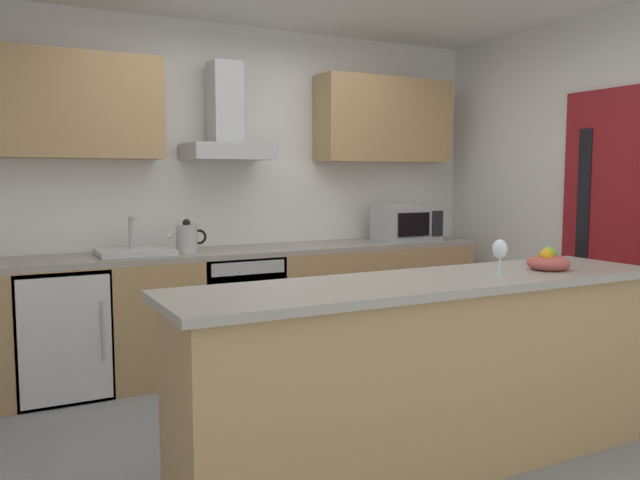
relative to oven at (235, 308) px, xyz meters
name	(u,v)px	position (x,y,z in m)	size (l,w,h in m)	color
ground	(348,430)	(0.17, -1.39, -0.47)	(5.27, 4.48, 0.02)	gray
wall_back	(236,194)	(0.17, 0.41, 0.84)	(5.27, 0.12, 2.60)	white
wall_right	(617,196)	(2.37, -1.39, 0.84)	(0.12, 4.48, 2.60)	white
backsplash_tile	(239,203)	(0.17, 0.33, 0.77)	(3.63, 0.02, 0.66)	white
counter_back	(255,307)	(0.17, 0.03, -0.01)	(3.76, 0.60, 0.90)	tan
counter_island	(428,374)	(0.26, -2.01, 0.02)	(2.59, 0.64, 0.95)	tan
upper_cabinets	(246,114)	(0.17, 0.18, 1.45)	(3.71, 0.32, 0.70)	tan
side_door	(612,235)	(2.29, -1.43, 0.57)	(0.08, 0.85, 2.05)	maroon
oven	(235,308)	(0.00, 0.00, 0.00)	(0.60, 0.62, 0.80)	slate
refrigerator	(61,331)	(-1.21, 0.00, -0.03)	(0.58, 0.60, 0.85)	white
microwave	(407,223)	(1.52, -0.03, 0.59)	(0.50, 0.38, 0.30)	#B7BABC
sink	(135,251)	(-0.71, 0.01, 0.47)	(0.50, 0.40, 0.26)	silver
kettle	(187,238)	(-0.36, -0.03, 0.55)	(0.29, 0.15, 0.24)	#B7BABC
range_hood	(227,129)	(0.00, 0.13, 1.33)	(0.62, 0.45, 0.72)	#B7BABC
wine_glass	(500,250)	(0.64, -2.07, 0.61)	(0.08, 0.08, 0.18)	silver
fruit_bowl	(548,261)	(0.99, -2.06, 0.53)	(0.22, 0.22, 0.13)	#B24C47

